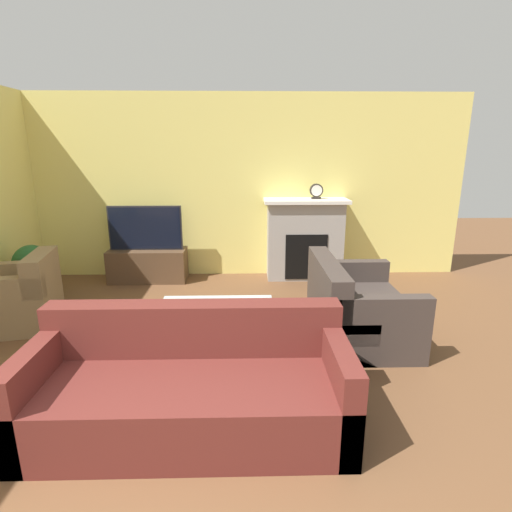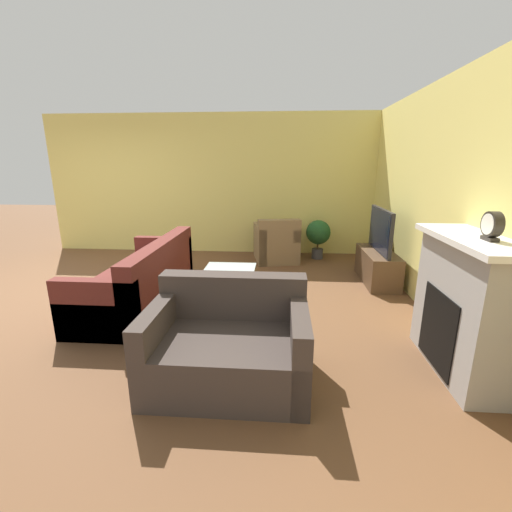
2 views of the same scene
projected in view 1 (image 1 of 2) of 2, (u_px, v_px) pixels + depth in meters
The scene contains 10 objects.
wall_back at pixel (201, 188), 5.98m from camera, with size 7.91×0.06×2.70m.
fireplace at pixel (305, 237), 5.98m from camera, with size 1.23×0.47×1.20m.
tv_stand at pixel (148, 265), 5.94m from camera, with size 1.13×0.44×0.48m.
tv at pixel (145, 228), 5.79m from camera, with size 1.06×0.06×0.65m.
couch_sectional at pixel (191, 389), 2.80m from camera, with size 2.18×0.87×0.82m.
couch_loveseat at pixel (356, 310), 4.16m from camera, with size 0.92×1.29×0.82m.
armchair_by_window at pixel (15, 301), 4.38m from camera, with size 1.01×0.90×0.82m.
coffee_table at pixel (216, 311), 3.86m from camera, with size 1.11×0.66×0.44m.
potted_plant at pixel (32, 265), 5.09m from camera, with size 0.46×0.46×0.74m.
mantel_clock at pixel (316, 191), 5.81m from camera, with size 0.19×0.07×0.22m.
Camera 1 is at (0.68, -1.06, 1.93)m, focal length 28.00 mm.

